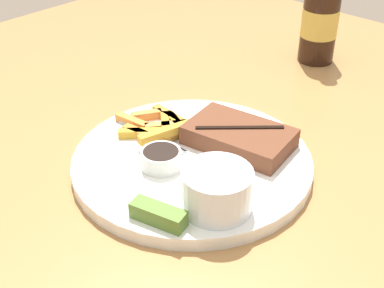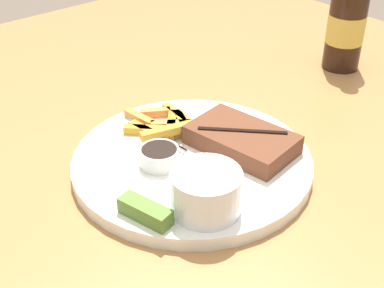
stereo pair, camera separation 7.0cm
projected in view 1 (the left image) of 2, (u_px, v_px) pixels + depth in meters
The scene contains 9 objects.
dining_table at pixel (192, 206), 0.75m from camera, with size 1.37×1.37×0.76m.
dinner_plate at pixel (192, 162), 0.71m from camera, with size 0.32×0.32×0.02m.
steak_portion at pixel (239, 136), 0.72m from camera, with size 0.15×0.11×0.03m.
fries_pile at pixel (160, 127), 0.76m from camera, with size 0.12×0.10×0.02m.
coleslaw_cup at pixel (217, 188), 0.60m from camera, with size 0.08×0.08×0.05m.
dipping_sauce_cup at pixel (161, 158), 0.68m from camera, with size 0.05×0.05×0.02m.
pickle_spear at pixel (158, 215), 0.59m from camera, with size 0.07×0.04×0.02m.
fork_utensil at pixel (146, 134), 0.75m from camera, with size 0.13×0.02×0.00m.
beer_bottle at pixel (320, 20), 0.97m from camera, with size 0.07×0.07×0.22m.
Camera 1 is at (0.40, -0.43, 1.18)m, focal length 50.00 mm.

